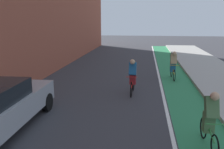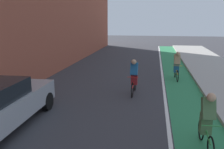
# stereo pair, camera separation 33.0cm
# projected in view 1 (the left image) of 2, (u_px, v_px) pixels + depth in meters

# --- Properties ---
(ground_plane) EXTENTS (79.89, 79.89, 0.00)m
(ground_plane) POSITION_uv_depth(u_px,v_px,m) (114.00, 90.00, 11.63)
(ground_plane) COLOR #38383D
(bike_lane_paint) EXTENTS (1.60, 36.31, 0.00)m
(bike_lane_paint) POSITION_uv_depth(u_px,v_px,m) (177.00, 82.00, 13.15)
(bike_lane_paint) COLOR #2D8451
(bike_lane_paint) RESTS_ON ground
(lane_divider_stripe) EXTENTS (0.12, 36.31, 0.00)m
(lane_divider_stripe) POSITION_uv_depth(u_px,v_px,m) (160.00, 81.00, 13.27)
(lane_divider_stripe) COLOR white
(lane_divider_stripe) RESTS_ON ground
(cyclist_mid) EXTENTS (0.48, 1.65, 1.58)m
(cyclist_mid) POSITION_uv_depth(u_px,v_px,m) (210.00, 119.00, 6.29)
(cyclist_mid) COLOR black
(cyclist_mid) RESTS_ON ground
(cyclist_trailing) EXTENTS (0.48, 1.72, 1.62)m
(cyclist_trailing) POSITION_uv_depth(u_px,v_px,m) (133.00, 76.00, 10.91)
(cyclist_trailing) COLOR black
(cyclist_trailing) RESTS_ON ground
(cyclist_far) EXTENTS (0.48, 1.68, 1.60)m
(cyclist_far) POSITION_uv_depth(u_px,v_px,m) (173.00, 65.00, 13.65)
(cyclist_far) COLOR black
(cyclist_far) RESTS_ON ground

